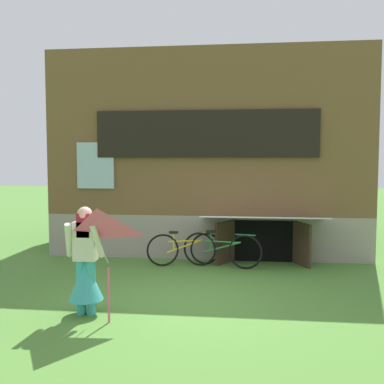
% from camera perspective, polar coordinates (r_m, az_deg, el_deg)
% --- Properties ---
extents(ground_plane, '(60.00, 60.00, 0.00)m').
position_cam_1_polar(ground_plane, '(7.74, -0.21, -13.62)').
color(ground_plane, '#4C7F33').
extents(log_house, '(7.72, 5.90, 4.98)m').
position_cam_1_polar(log_house, '(12.73, 2.70, 4.76)').
color(log_house, gray).
rests_on(log_house, ground_plane).
extents(person, '(0.61, 0.53, 1.66)m').
position_cam_1_polar(person, '(7.04, -13.49, -9.63)').
color(person, teal).
rests_on(person, ground_plane).
extents(kite, '(0.87, 0.89, 1.59)m').
position_cam_1_polar(kite, '(6.31, -12.08, -5.57)').
color(kite, '#E54C7F').
rests_on(kite, ground_plane).
extents(bicycle_green, '(1.75, 0.37, 0.81)m').
position_cam_1_polar(bicycle_green, '(9.83, 3.86, -7.40)').
color(bicycle_green, black).
rests_on(bicycle_green, ground_plane).
extents(bicycle_yellow, '(1.63, 0.56, 0.77)m').
position_cam_1_polar(bicycle_yellow, '(10.01, -0.98, -7.26)').
color(bicycle_yellow, black).
rests_on(bicycle_yellow, ground_plane).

